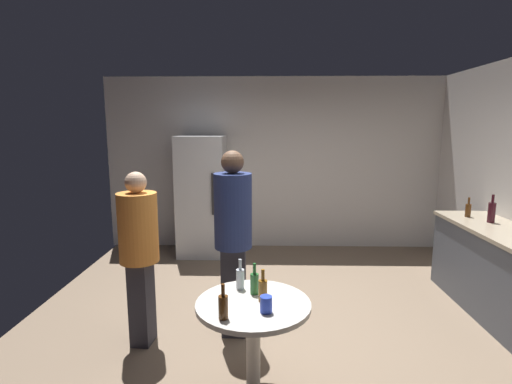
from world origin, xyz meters
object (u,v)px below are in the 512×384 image
at_px(beer_bottle_clear, 240,278).
at_px(beer_bottle_amber, 263,290).
at_px(beer_bottle_on_counter, 468,210).
at_px(person_in_orange_shirt, 139,246).
at_px(foreground_table, 253,316).
at_px(plastic_cup_blue, 266,304).
at_px(beer_bottle_brown, 223,306).
at_px(beer_bottle_green, 254,283).
at_px(wine_bottle_on_counter, 492,212).
at_px(refrigerator, 202,196).
at_px(person_in_navy_shirt, 233,230).

bearing_deg(beer_bottle_clear, beer_bottle_amber, -50.09).
distance_m(beer_bottle_on_counter, person_in_orange_shirt, 3.67).
distance_m(beer_bottle_on_counter, foreground_table, 3.13).
height_order(plastic_cup_blue, person_in_orange_shirt, person_in_orange_shirt).
distance_m(beer_bottle_on_counter, beer_bottle_brown, 3.40).
bearing_deg(plastic_cup_blue, beer_bottle_green, 106.38).
height_order(wine_bottle_on_counter, beer_bottle_amber, wine_bottle_on_counter).
height_order(refrigerator, person_in_navy_shirt, refrigerator).
distance_m(refrigerator, foreground_table, 3.35).
relative_size(wine_bottle_on_counter, person_in_navy_shirt, 0.18).
xyz_separation_m(foreground_table, person_in_orange_shirt, (-1.02, 0.71, 0.28)).
bearing_deg(person_in_navy_shirt, person_in_orange_shirt, -78.35).
bearing_deg(beer_bottle_clear, foreground_table, -65.11).
relative_size(beer_bottle_clear, plastic_cup_blue, 2.09).
xyz_separation_m(beer_bottle_on_counter, beer_bottle_clear, (-2.54, -1.71, -0.17)).
relative_size(foreground_table, beer_bottle_amber, 3.48).
relative_size(beer_bottle_amber, beer_bottle_green, 1.00).
xyz_separation_m(foreground_table, beer_bottle_brown, (-0.18, -0.23, 0.19)).
distance_m(wine_bottle_on_counter, foreground_table, 3.07).
height_order(wine_bottle_on_counter, person_in_navy_shirt, person_in_navy_shirt).
relative_size(wine_bottle_on_counter, beer_bottle_clear, 1.35).
relative_size(beer_bottle_green, beer_bottle_clear, 1.00).
xyz_separation_m(beer_bottle_on_counter, person_in_navy_shirt, (-2.65, -1.06, 0.03)).
bearing_deg(foreground_table, plastic_cup_blue, -58.56).
distance_m(beer_bottle_amber, person_in_orange_shirt, 1.29).
distance_m(beer_bottle_brown, beer_bottle_green, 0.42).
relative_size(refrigerator, plastic_cup_blue, 16.36).
xyz_separation_m(wine_bottle_on_counter, beer_bottle_on_counter, (-0.11, 0.26, -0.03)).
relative_size(beer_bottle_brown, beer_bottle_green, 1.00).
xyz_separation_m(wine_bottle_on_counter, plastic_cup_blue, (-2.46, -1.81, -0.23)).
distance_m(beer_bottle_on_counter, beer_bottle_green, 3.03).
distance_m(beer_bottle_clear, plastic_cup_blue, 0.42).
xyz_separation_m(plastic_cup_blue, person_in_orange_shirt, (-1.11, 0.86, 0.12)).
relative_size(wine_bottle_on_counter, beer_bottle_amber, 1.35).
height_order(refrigerator, foreground_table, refrigerator).
height_order(plastic_cup_blue, person_in_navy_shirt, person_in_navy_shirt).
bearing_deg(plastic_cup_blue, foreground_table, 121.44).
bearing_deg(refrigerator, beer_bottle_amber, -73.67).
relative_size(refrigerator, beer_bottle_green, 7.83).
bearing_deg(beer_bottle_amber, foreground_table, -162.93).
bearing_deg(beer_bottle_brown, refrigerator, 101.29).
relative_size(beer_bottle_on_counter, person_in_orange_shirt, 0.15).
relative_size(foreground_table, beer_bottle_clear, 3.48).
xyz_separation_m(wine_bottle_on_counter, person_in_navy_shirt, (-2.76, -0.80, -0.00)).
bearing_deg(person_in_navy_shirt, beer_bottle_clear, 9.68).
xyz_separation_m(beer_bottle_clear, person_in_navy_shirt, (-0.10, 0.65, 0.20)).
bearing_deg(plastic_cup_blue, refrigerator, 105.92).
height_order(wine_bottle_on_counter, beer_bottle_clear, wine_bottle_on_counter).
bearing_deg(refrigerator, beer_bottle_clear, -75.63).
relative_size(beer_bottle_on_counter, beer_bottle_clear, 1.00).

